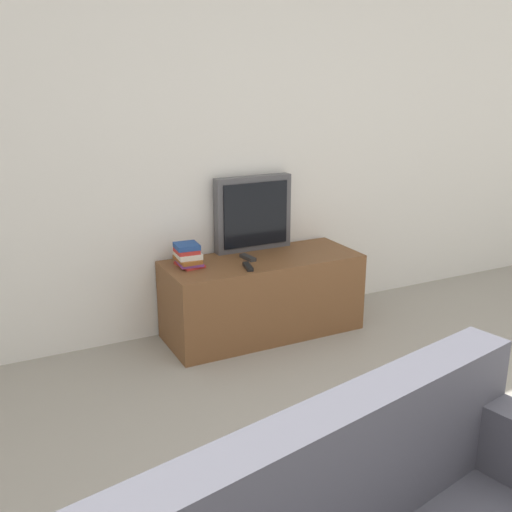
# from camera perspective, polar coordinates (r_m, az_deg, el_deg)

# --- Properties ---
(wall_back) EXTENTS (9.00, 0.06, 2.60)m
(wall_back) POSITION_cam_1_polar(r_m,az_deg,el_deg) (4.15, -3.35, 10.63)
(wall_back) COLOR white
(wall_back) RESTS_ON ground_plane
(tv_stand) EXTENTS (1.35, 0.54, 0.55)m
(tv_stand) POSITION_cam_1_polar(r_m,az_deg,el_deg) (4.18, 0.62, -3.81)
(tv_stand) COLOR brown
(tv_stand) RESTS_ON ground_plane
(television) EXTENTS (0.57, 0.09, 0.53)m
(television) POSITION_cam_1_polar(r_m,az_deg,el_deg) (4.23, -0.26, 4.08)
(television) COLOR #4C4C51
(television) RESTS_ON tv_stand
(book_stack) EXTENTS (0.17, 0.23, 0.15)m
(book_stack) POSITION_cam_1_polar(r_m,az_deg,el_deg) (3.93, -6.51, 0.05)
(book_stack) COLOR #B72D28
(book_stack) RESTS_ON tv_stand
(remote_on_stand) EXTENTS (0.06, 0.15, 0.02)m
(remote_on_stand) POSITION_cam_1_polar(r_m,az_deg,el_deg) (4.06, -0.78, -0.15)
(remote_on_stand) COLOR #2D2D2D
(remote_on_stand) RESTS_ON tv_stand
(remote_secondary) EXTENTS (0.07, 0.15, 0.02)m
(remote_secondary) POSITION_cam_1_polar(r_m,az_deg,el_deg) (3.88, -0.78, -1.01)
(remote_secondary) COLOR black
(remote_secondary) RESTS_ON tv_stand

